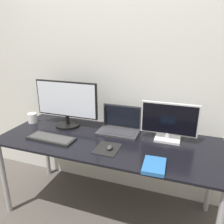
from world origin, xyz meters
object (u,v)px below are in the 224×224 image
Objects in this scene: laptop at (120,125)px; keyboard at (51,138)px; book at (154,166)px; mug at (32,118)px; monitor_left at (66,103)px; mouse at (110,148)px; monitor_right at (169,122)px.

laptop reaches higher than keyboard.
mug is (-1.30, 0.40, 0.03)m from book.
mug is at bearing -173.20° from monitor_left.
keyboard is at bearing -144.45° from laptop.
laptop is 1.72× the size of book.
mouse is (0.54, -0.01, 0.01)m from keyboard.
keyboard is at bearing -33.49° from mug.
laptop is at bearing 5.66° from mug.
keyboard is (0.02, -0.31, -0.22)m from monitor_left.
keyboard is 1.97× the size of book.
book is at bearing -94.88° from monitor_right.
mouse is at bearing -0.99° from keyboard.
book is at bearing -8.43° from keyboard.
mug reaches higher than mouse.
mug is at bearing -178.05° from monitor_right.
mouse is at bearing -84.32° from laptop.
book is (0.90, -0.13, 0.00)m from keyboard.
laptop is at bearing 4.82° from monitor_left.
monitor_left reaches higher than book.
monitor_left is 0.43m from mug.
monitor_left reaches higher than monitor_right.
laptop is 0.63m from book.
monitor_right reaches higher than mug.
keyboard is at bearing 171.57° from book.
monitor_right is at bearing -5.74° from laptop.
monitor_right is at bearing 38.87° from mouse.
monitor_right is at bearing 0.00° from monitor_left.
laptop is 0.87× the size of keyboard.
keyboard is (-0.93, -0.31, -0.16)m from monitor_right.
monitor_right reaches higher than book.
monitor_left is 1.04m from book.
book is 1.36m from mug.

